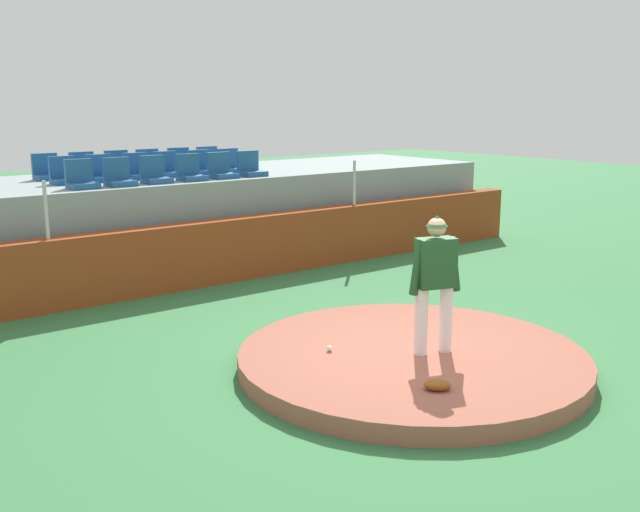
{
  "coord_description": "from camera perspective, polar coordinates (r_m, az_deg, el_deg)",
  "views": [
    {
      "loc": [
        -6.26,
        -6.2,
        3.3
      ],
      "look_at": [
        0.0,
        1.88,
        1.12
      ],
      "focal_mm": 41.2,
      "sensor_mm": 36.0,
      "label": 1
    }
  ],
  "objects": [
    {
      "name": "pitcher",
      "position": [
        9.04,
        8.94,
        -1.41
      ],
      "size": [
        0.7,
        0.38,
        1.73
      ],
      "rotation": [
        0.0,
        0.0,
        -0.3
      ],
      "color": "white",
      "rests_on": "pitchers_mound"
    },
    {
      "name": "fence_post_right",
      "position": [
        15.31,
        2.68,
        5.71
      ],
      "size": [
        0.06,
        0.06,
        0.92
      ],
      "primitive_type": "cylinder",
      "color": "silver",
      "rests_on": "brick_barrier"
    },
    {
      "name": "baseball",
      "position": [
        9.23,
        0.75,
        -7.2
      ],
      "size": [
        0.07,
        0.07,
        0.07
      ],
      "primitive_type": "sphere",
      "color": "white",
      "rests_on": "pitchers_mound"
    },
    {
      "name": "stadium_chair_11",
      "position": [
        15.74,
        -6.99,
        7.03
      ],
      "size": [
        0.48,
        0.44,
        0.5
      ],
      "rotation": [
        0.0,
        0.0,
        3.14
      ],
      "color": "#1F5289",
      "rests_on": "bleacher_platform"
    },
    {
      "name": "stadium_chair_15",
      "position": [
        15.85,
        -13.08,
        6.84
      ],
      "size": [
        0.48,
        0.44,
        0.5
      ],
      "rotation": [
        0.0,
        0.0,
        3.14
      ],
      "color": "#1F5289",
      "rests_on": "bleacher_platform"
    },
    {
      "name": "stadium_chair_17",
      "position": [
        16.48,
        -8.59,
        7.21
      ],
      "size": [
        0.48,
        0.44,
        0.5
      ],
      "rotation": [
        0.0,
        0.0,
        3.14
      ],
      "color": "#1F5289",
      "rests_on": "bleacher_platform"
    },
    {
      "name": "pitchers_mound",
      "position": [
        9.37,
        7.15,
        -7.98
      ],
      "size": [
        4.37,
        4.37,
        0.22
      ],
      "primitive_type": "cylinder",
      "color": "#A15947",
      "rests_on": "ground_plane"
    },
    {
      "name": "bleacher_platform",
      "position": [
        15.35,
        -13.22,
        2.7
      ],
      "size": [
        15.78,
        3.52,
        1.8
      ],
      "primitive_type": "cube",
      "color": "gray",
      "rests_on": "ground_plane"
    },
    {
      "name": "fielding_glove",
      "position": [
        8.16,
        9.11,
        -9.87
      ],
      "size": [
        0.36,
        0.34,
        0.11
      ],
      "primitive_type": "ellipsoid",
      "rotation": [
        0.0,
        0.0,
        2.47
      ],
      "color": "brown",
      "rests_on": "pitchers_mound"
    },
    {
      "name": "stadium_chair_0",
      "position": [
        13.44,
        -18.06,
        5.69
      ],
      "size": [
        0.48,
        0.44,
        0.5
      ],
      "rotation": [
        0.0,
        0.0,
        3.14
      ],
      "color": "#1F5289",
      "rests_on": "bleacher_platform"
    },
    {
      "name": "stadium_chair_4",
      "position": [
        14.61,
        -7.68,
        6.63
      ],
      "size": [
        0.48,
        0.44,
        0.5
      ],
      "rotation": [
        0.0,
        0.0,
        3.14
      ],
      "color": "#1F5289",
      "rests_on": "bleacher_platform"
    },
    {
      "name": "stadium_chair_13",
      "position": [
        15.32,
        -17.86,
        6.41
      ],
      "size": [
        0.48,
        0.44,
        0.5
      ],
      "rotation": [
        0.0,
        0.0,
        3.14
      ],
      "color": "#1F5289",
      "rests_on": "bleacher_platform"
    },
    {
      "name": "stadium_chair_1",
      "position": [
        13.65,
        -15.36,
        5.94
      ],
      "size": [
        0.48,
        0.44,
        0.5
      ],
      "rotation": [
        0.0,
        0.0,
        3.14
      ],
      "color": "#1F5289",
      "rests_on": "bleacher_platform"
    },
    {
      "name": "stadium_chair_3",
      "position": [
        14.28,
        -10.06,
        6.43
      ],
      "size": [
        0.48,
        0.44,
        0.5
      ],
      "rotation": [
        0.0,
        0.0,
        3.14
      ],
      "color": "#1F5289",
      "rests_on": "bleacher_platform"
    },
    {
      "name": "stadium_chair_7",
      "position": [
        14.52,
        -16.62,
        6.21
      ],
      "size": [
        0.48,
        0.44,
        0.5
      ],
      "rotation": [
        0.0,
        0.0,
        3.14
      ],
      "color": "#1F5289",
      "rests_on": "bleacher_platform"
    },
    {
      "name": "stadium_chair_9",
      "position": [
        15.06,
        -11.73,
        6.65
      ],
      "size": [
        0.48,
        0.44,
        0.5
      ],
      "rotation": [
        0.0,
        0.0,
        3.14
      ],
      "color": "#1F5289",
      "rests_on": "bleacher_platform"
    },
    {
      "name": "stadium_chair_14",
      "position": [
        15.6,
        -15.37,
        6.65
      ],
      "size": [
        0.48,
        0.44,
        0.5
      ],
      "rotation": [
        0.0,
        0.0,
        3.14
      ],
      "color": "#1F5289",
      "rests_on": "bleacher_platform"
    },
    {
      "name": "stadium_chair_2",
      "position": [
        13.97,
        -12.71,
        6.2
      ],
      "size": [
        0.48,
        0.44,
        0.5
      ],
      "rotation": [
        0.0,
        0.0,
        3.14
      ],
      "color": "#1F5289",
      "rests_on": "bleacher_platform"
    },
    {
      "name": "stadium_chair_12",
      "position": [
        15.13,
        -20.45,
        6.17
      ],
      "size": [
        0.48,
        0.44,
        0.5
      ],
      "rotation": [
        0.0,
        0.0,
        3.14
      ],
      "color": "#1F5289",
      "rests_on": "bleacher_platform"
    },
    {
      "name": "stadium_chair_16",
      "position": [
        16.18,
        -10.76,
        7.04
      ],
      "size": [
        0.48,
        0.44,
        0.5
      ],
      "rotation": [
        0.0,
        0.0,
        3.14
      ],
      "color": "#1F5289",
      "rests_on": "bleacher_platform"
    },
    {
      "name": "stadium_chair_8",
      "position": [
        14.76,
        -13.97,
        6.44
      ],
      "size": [
        0.48,
        0.44,
        0.5
      ],
      "rotation": [
        0.0,
        0.0,
        3.14
      ],
      "color": "#1F5289",
      "rests_on": "bleacher_platform"
    },
    {
      "name": "stadium_chair_10",
      "position": [
        15.37,
        -9.21,
        6.84
      ],
      "size": [
        0.48,
        0.44,
        0.5
      ],
      "rotation": [
        0.0,
        0.0,
        3.14
      ],
      "color": "#1F5289",
      "rests_on": "bleacher_platform"
    },
    {
      "name": "ground_plane",
      "position": [
        9.4,
        7.13,
        -8.62
      ],
      "size": [
        60.0,
        60.0,
        0.0
      ],
      "primitive_type": "plane",
      "color": "#367642"
    },
    {
      "name": "brick_barrier",
      "position": [
        13.44,
        -9.18,
        0.19
      ],
      "size": [
        16.33,
        0.4,
        1.16
      ],
      "primitive_type": "cube",
      "color": "#913C1A",
      "rests_on": "ground_plane"
    },
    {
      "name": "stadium_chair_5",
      "position": [
        14.97,
        -5.42,
        6.81
      ],
      "size": [
        0.48,
        0.44,
        0.5
      ],
      "rotation": [
        0.0,
        0.0,
        3.14
      ],
      "color": "#1F5289",
      "rests_on": "bleacher_platform"
    },
    {
      "name": "stadium_chair_6",
      "position": [
        14.26,
        -19.23,
        5.94
      ],
      "size": [
        0.48,
        0.44,
        0.5
      ],
      "rotation": [
        0.0,
        0.0,
        3.14
      ],
      "color": "#1F5289",
      "rests_on": "bleacher_platform"
    },
    {
      "name": "fence_post_left",
      "position": [
        12.23,
        -20.51,
        3.36
      ],
      "size": [
        0.06,
        0.06,
        0.92
      ],
      "primitive_type": "cylinder",
      "color": "silver",
      "rests_on": "brick_barrier"
    }
  ]
}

